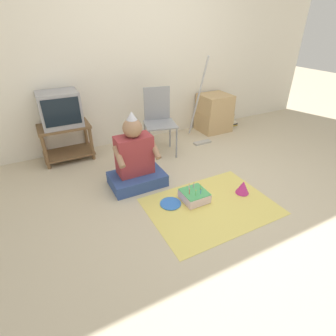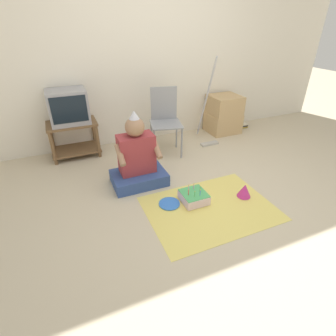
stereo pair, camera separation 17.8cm
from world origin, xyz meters
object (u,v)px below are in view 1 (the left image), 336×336
dust_mop (200,118)px  tv (60,109)px  book_pile (232,124)px  paper_plate (170,204)px  folding_chair (159,117)px  party_hat_blue (243,187)px  person_seated (135,162)px  cardboard_box_stack (214,113)px  birthday_cake (194,196)px

dust_mop → tv: bearing=170.4°
book_pile → paper_plate: 2.54m
folding_chair → party_hat_blue: 1.48m
tv → folding_chair: 1.26m
dust_mop → person_seated: dust_mop is taller
tv → paper_plate: (0.75, -1.55, -0.69)m
tv → party_hat_blue: size_ratio=3.26×
cardboard_box_stack → party_hat_blue: bearing=-116.0°
party_hat_blue → dust_mop: bearing=76.0°
folding_chair → party_hat_blue: (0.35, -1.38, -0.43)m
cardboard_box_stack → book_pile: cardboard_box_stack is taller
book_pile → birthday_cake: (-1.79, -1.56, 0.02)m
folding_chair → dust_mop: 0.72m
person_seated → party_hat_blue: (0.96, -0.73, -0.21)m
dust_mop → person_seated: bearing=-152.4°
folding_chair → dust_mop: size_ratio=0.71×
cardboard_box_stack → book_pile: bearing=1.8°
paper_plate → book_pile: bearing=36.4°
birthday_cake → party_hat_blue: 0.56m
book_pile → paper_plate: book_pile is taller
folding_chair → cardboard_box_stack: folding_chair is taller
cardboard_box_stack → dust_mop: size_ratio=0.48×
tv → paper_plate: tv is taller
party_hat_blue → paper_plate: size_ratio=0.67×
folding_chair → birthday_cake: bearing=-98.7°
tv → birthday_cake: size_ratio=1.87×
book_pile → birthday_cake: size_ratio=0.74×
dust_mop → birthday_cake: bearing=-125.0°
person_seated → tv: bearing=120.2°
person_seated → party_hat_blue: person_seated is taller
person_seated → party_hat_blue: bearing=-37.1°
cardboard_box_stack → person_seated: (-1.78, -0.96, -0.01)m
cardboard_box_stack → paper_plate: cardboard_box_stack is taller
dust_mop → paper_plate: dust_mop is taller
person_seated → dust_mop: bearing=27.6°
book_pile → paper_plate: size_ratio=0.87×
party_hat_blue → paper_plate: party_hat_blue is taller
book_pile → birthday_cake: 2.38m
dust_mop → party_hat_blue: 1.48m
person_seated → paper_plate: bearing=-73.3°
cardboard_box_stack → paper_plate: (-1.62, -1.50, -0.29)m
tv → folding_chair: size_ratio=0.54×
birthday_cake → book_pile: bearing=41.1°
person_seated → birthday_cake: 0.76m
book_pile → dust_mop: bearing=-162.4°
dust_mop → book_pile: bearing=17.6°
tv → book_pile: (2.79, -0.04, -0.66)m
book_pile → person_seated: bearing=-156.3°
cardboard_box_stack → birthday_cake: size_ratio=2.35×
folding_chair → cardboard_box_stack: (1.17, 0.31, -0.21)m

